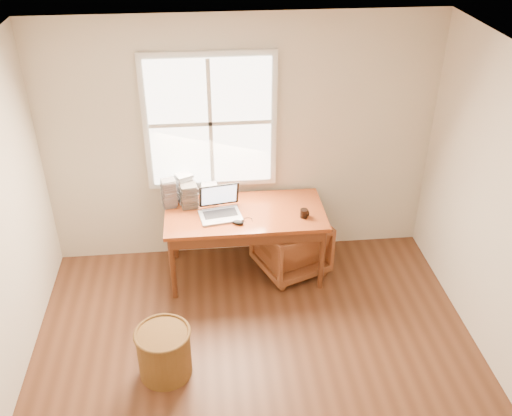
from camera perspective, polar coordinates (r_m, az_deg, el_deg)
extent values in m
cube|color=#532F1C|center=(4.86, 0.85, -19.47)|extent=(4.00, 4.50, 0.02)
cube|color=white|center=(3.27, 1.22, 10.81)|extent=(4.00, 4.50, 0.02)
cube|color=beige|center=(5.86, -1.56, 6.59)|extent=(4.00, 0.02, 2.60)
cube|color=silver|center=(5.71, -4.60, 8.55)|extent=(1.32, 0.05, 1.42)
cube|color=white|center=(5.68, -4.59, 8.43)|extent=(1.20, 0.02, 1.30)
cube|color=silver|center=(5.67, -4.59, 8.39)|extent=(0.04, 0.02, 1.30)
cube|color=silver|center=(5.67, -4.59, 8.39)|extent=(1.20, 0.02, 0.04)
cube|color=brown|center=(5.72, -1.12, -0.54)|extent=(1.60, 0.80, 0.04)
imported|color=brown|center=(6.01, 3.49, -3.72)|extent=(0.86, 0.87, 0.61)
cylinder|color=brown|center=(5.00, -9.15, -14.12)|extent=(0.55, 0.55, 0.45)
ellipsoid|color=black|center=(5.51, -1.79, -1.45)|extent=(0.13, 0.10, 0.04)
cylinder|color=black|center=(5.62, 4.82, -0.54)|extent=(0.08, 0.08, 0.09)
cube|color=silver|center=(5.87, -7.16, 2.03)|extent=(0.20, 0.19, 0.31)
cube|color=#232327|center=(5.77, -6.68, 1.19)|extent=(0.18, 0.16, 0.25)
cube|color=gray|center=(5.80, -8.70, 1.46)|extent=(0.16, 0.15, 0.30)
cube|color=#B4B7C0|center=(5.87, -4.67, 1.57)|extent=(0.15, 0.14, 0.19)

